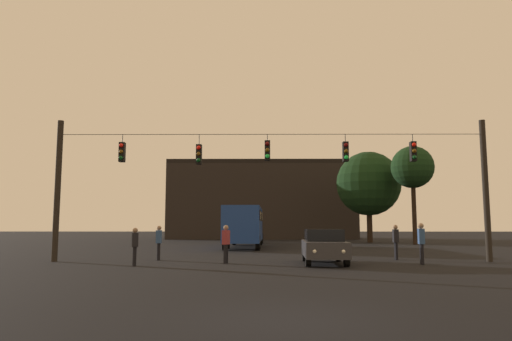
# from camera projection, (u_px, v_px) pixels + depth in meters

# --- Properties ---
(ground_plane) EXTENTS (168.00, 168.00, 0.00)m
(ground_plane) POSITION_uv_depth(u_px,v_px,m) (267.00, 249.00, 32.82)
(ground_plane) COLOR black
(ground_plane) RESTS_ON ground
(overhead_signal_span) EXTENTS (20.66, 0.44, 6.73)m
(overhead_signal_span) POSITION_uv_depth(u_px,v_px,m) (270.00, 177.00, 22.25)
(overhead_signal_span) COLOR black
(overhead_signal_span) RESTS_ON ground
(city_bus) EXTENTS (2.81, 11.06, 3.00)m
(city_bus) POSITION_uv_depth(u_px,v_px,m) (245.00, 223.00, 35.71)
(city_bus) COLOR navy
(city_bus) RESTS_ON ground
(car_near_right) EXTENTS (1.99, 4.40, 1.52)m
(car_near_right) POSITION_uv_depth(u_px,v_px,m) (324.00, 246.00, 20.83)
(car_near_right) COLOR #2D2D33
(car_near_right) RESTS_ON ground
(car_far_left) EXTENTS (2.14, 4.44, 1.52)m
(car_far_left) POSITION_uv_depth(u_px,v_px,m) (252.00, 234.00, 44.15)
(car_far_left) COLOR black
(car_far_left) RESTS_ON ground
(pedestrian_crossing_left) EXTENTS (0.36, 0.42, 1.70)m
(pedestrian_crossing_left) POSITION_uv_depth(u_px,v_px,m) (226.00, 242.00, 20.94)
(pedestrian_crossing_left) COLOR black
(pedestrian_crossing_left) RESTS_ON ground
(pedestrian_crossing_center) EXTENTS (0.28, 0.39, 1.79)m
(pedestrian_crossing_center) POSITION_uv_depth(u_px,v_px,m) (421.00, 241.00, 20.30)
(pedestrian_crossing_center) COLOR black
(pedestrian_crossing_center) RESTS_ON ground
(pedestrian_crossing_right) EXTENTS (0.26, 0.38, 1.72)m
(pedestrian_crossing_right) POSITION_uv_depth(u_px,v_px,m) (396.00, 240.00, 23.11)
(pedestrian_crossing_right) COLOR black
(pedestrian_crossing_right) RESTS_ON ground
(pedestrian_near_bus) EXTENTS (0.25, 0.37, 1.67)m
(pedestrian_near_bus) POSITION_uv_depth(u_px,v_px,m) (159.00, 241.00, 22.74)
(pedestrian_near_bus) COLOR black
(pedestrian_near_bus) RESTS_ON ground
(pedestrian_trailing) EXTENTS (0.35, 0.42, 1.59)m
(pedestrian_trailing) POSITION_uv_depth(u_px,v_px,m) (135.00, 244.00, 19.68)
(pedestrian_trailing) COLOR black
(pedestrian_trailing) RESTS_ON ground
(corner_building) EXTENTS (22.50, 8.88, 9.39)m
(corner_building) POSITION_uv_depth(u_px,v_px,m) (262.00, 201.00, 58.58)
(corner_building) COLOR black
(corner_building) RESTS_ON ground
(tree_left_silhouette) EXTENTS (3.74, 3.74, 8.65)m
(tree_left_silhouette) POSITION_uv_depth(u_px,v_px,m) (412.00, 168.00, 41.32)
(tree_left_silhouette) COLOR black
(tree_left_silhouette) RESTS_ON ground
(tree_behind_building) EXTENTS (6.28, 6.28, 8.88)m
(tree_behind_building) POSITION_uv_depth(u_px,v_px,m) (368.00, 184.00, 45.91)
(tree_behind_building) COLOR black
(tree_behind_building) RESTS_ON ground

